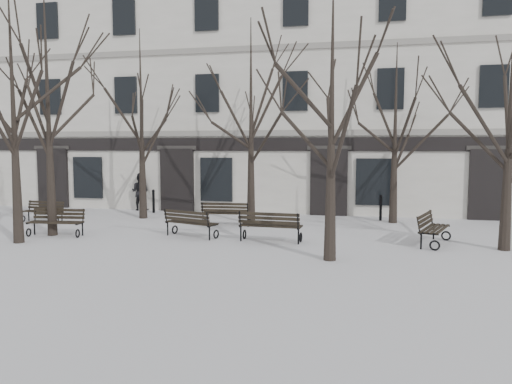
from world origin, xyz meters
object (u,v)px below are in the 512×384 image
(tree_0, at_px, (12,80))
(bench_3, at_px, (43,211))
(tree_2, at_px, (332,87))
(bench_4, at_px, (226,213))
(bench_2, at_px, (270,225))
(bench_5, at_px, (432,227))
(bench_0, at_px, (56,221))
(bench_1, at_px, (190,222))
(tree_3, at_px, (511,100))
(tree_1, at_px, (47,79))

(tree_0, height_order, bench_3, tree_0)
(tree_2, xyz_separation_m, bench_4, (-4.26, 4.91, -4.03))
(bench_3, bearing_deg, bench_2, -9.07)
(tree_0, relative_size, tree_2, 1.11)
(bench_2, xyz_separation_m, bench_5, (4.94, 0.71, -0.01))
(bench_0, relative_size, bench_5, 0.92)
(bench_0, xyz_separation_m, bench_4, (5.00, 3.27, 0.01))
(tree_0, xyz_separation_m, bench_1, (4.94, 2.04, -4.52))
(tree_2, relative_size, bench_4, 3.86)
(tree_0, relative_size, tree_3, 1.16)
(tree_3, distance_m, bench_2, 7.86)
(bench_0, bearing_deg, bench_4, 26.91)
(tree_1, height_order, bench_1, tree_1)
(bench_2, distance_m, bench_4, 3.58)
(bench_1, bearing_deg, tree_1, 26.32)
(bench_1, distance_m, bench_2, 2.76)
(bench_3, bearing_deg, bench_0, -44.29)
(bench_3, xyz_separation_m, bench_5, (14.56, -1.43, 0.07))
(tree_3, bearing_deg, bench_2, -177.80)
(bench_4, bearing_deg, tree_1, 27.28)
(bench_2, distance_m, bench_3, 9.86)
(tree_2, distance_m, bench_3, 13.05)
(bench_2, bearing_deg, tree_1, 6.49)
(bench_5, bearing_deg, bench_4, 91.81)
(bench_1, distance_m, bench_5, 7.70)
(tree_3, xyz_separation_m, bench_2, (-6.89, -0.26, -3.79))
(tree_2, xyz_separation_m, bench_3, (-11.64, 4.25, -4.07))
(bench_0, height_order, bench_1, bench_1)
(bench_0, relative_size, bench_2, 0.93)
(bench_4, bearing_deg, bench_5, 159.51)
(tree_2, relative_size, bench_5, 3.58)
(bench_2, bearing_deg, tree_0, 16.49)
(tree_3, distance_m, bench_1, 10.37)
(bench_1, height_order, bench_4, bench_1)
(tree_3, relative_size, bench_2, 3.46)
(bench_2, height_order, bench_5, bench_2)
(bench_4, bearing_deg, tree_0, 35.83)
(bench_0, bearing_deg, tree_1, 154.01)
(tree_2, distance_m, bench_2, 4.95)
(tree_0, relative_size, tree_1, 0.96)
(tree_0, relative_size, bench_3, 4.74)
(tree_1, relative_size, bench_2, 4.18)
(bench_1, bearing_deg, bench_0, 27.61)
(tree_0, bearing_deg, bench_4, 40.12)
(tree_0, xyz_separation_m, bench_5, (12.62, 2.50, -4.50))
(tree_0, xyz_separation_m, bench_4, (5.44, 4.59, -4.52))
(tree_2, height_order, tree_3, tree_2)
(bench_4, bearing_deg, tree_3, 160.22)
(bench_0, height_order, bench_5, bench_5)
(tree_1, relative_size, bench_5, 4.14)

